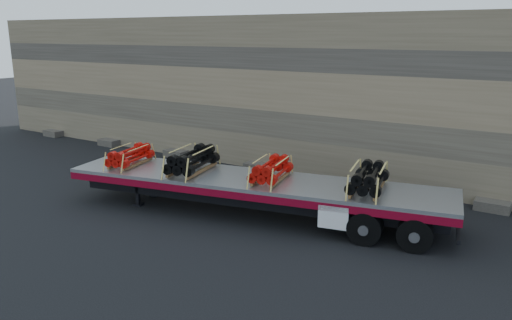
{
  "coord_description": "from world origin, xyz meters",
  "views": [
    {
      "loc": [
        8.92,
        -14.19,
        6.2
      ],
      "look_at": [
        -0.68,
        0.91,
        1.65
      ],
      "focal_mm": 35.0,
      "sensor_mm": 36.0,
      "label": 1
    }
  ],
  "objects_px": {
    "bundle_front": "(130,156)",
    "bundle_rear": "(368,179)",
    "bundle_midfront": "(192,161)",
    "trailer": "(253,197)",
    "bundle_midrear": "(271,170)"
  },
  "relations": [
    {
      "from": "bundle_midrear",
      "to": "bundle_rear",
      "type": "distance_m",
      "value": 3.25
    },
    {
      "from": "bundle_front",
      "to": "bundle_midfront",
      "type": "distance_m",
      "value": 2.65
    },
    {
      "from": "trailer",
      "to": "bundle_rear",
      "type": "bearing_deg",
      "value": -0.0
    },
    {
      "from": "bundle_midfront",
      "to": "bundle_midrear",
      "type": "bearing_deg",
      "value": 0.0
    },
    {
      "from": "bundle_front",
      "to": "bundle_midrear",
      "type": "bearing_deg",
      "value": 0.0
    },
    {
      "from": "bundle_midfront",
      "to": "trailer",
      "type": "bearing_deg",
      "value": 0.0
    },
    {
      "from": "trailer",
      "to": "bundle_front",
      "type": "bearing_deg",
      "value": -180.0
    },
    {
      "from": "bundle_front",
      "to": "bundle_rear",
      "type": "bearing_deg",
      "value": 0.0
    },
    {
      "from": "bundle_midfront",
      "to": "bundle_rear",
      "type": "distance_m",
      "value": 6.26
    },
    {
      "from": "bundle_rear",
      "to": "trailer",
      "type": "bearing_deg",
      "value": 180.0
    },
    {
      "from": "trailer",
      "to": "bundle_front",
      "type": "relative_size",
      "value": 7.13
    },
    {
      "from": "trailer",
      "to": "bundle_rear",
      "type": "distance_m",
      "value": 4.05
    },
    {
      "from": "bundle_midfront",
      "to": "bundle_rear",
      "type": "relative_size",
      "value": 1.05
    },
    {
      "from": "bundle_midrear",
      "to": "bundle_rear",
      "type": "height_order",
      "value": "bundle_rear"
    },
    {
      "from": "bundle_midrear",
      "to": "bundle_front",
      "type": "bearing_deg",
      "value": -180.0
    }
  ]
}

